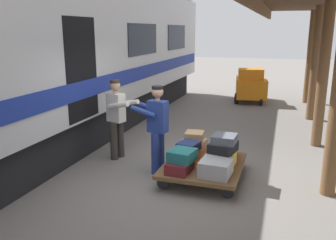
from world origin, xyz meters
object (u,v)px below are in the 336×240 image
(suitcase_navy_fabric, at_px, (189,146))
(suitcase_tan_vintage, at_px, (194,136))
(suitcase_orange_carryall, at_px, (187,156))
(suitcase_teal_softside, at_px, (182,155))
(suitcase_cream_canvas, at_px, (193,147))
(suitcase_black_hardshell, at_px, (223,147))
(porter_in_overalls, at_px, (157,126))
(suitcase_red_plastic, at_px, (225,150))
(suitcase_gray_aluminum, at_px, (216,168))
(baggage_tug, at_px, (251,86))
(suitcase_maroon_trunk, at_px, (180,166))
(porter_by_door, at_px, (117,117))
(suitcase_slate_roller, at_px, (225,139))
(suitcase_yellow_case, at_px, (221,159))
(train_car, at_px, (19,62))
(luggage_cart, at_px, (204,166))

(suitcase_navy_fabric, distance_m, suitcase_tan_vintage, 0.46)
(suitcase_orange_carryall, xyz_separation_m, suitcase_teal_softside, (-0.03, 0.46, 0.17))
(suitcase_cream_canvas, height_order, suitcase_black_hardshell, suitcase_black_hardshell)
(suitcase_cream_canvas, height_order, porter_in_overalls, porter_in_overalls)
(suitcase_red_plastic, relative_size, suitcase_gray_aluminum, 0.82)
(suitcase_gray_aluminum, bearing_deg, baggage_tug, -88.52)
(suitcase_maroon_trunk, height_order, porter_by_door, porter_by_door)
(suitcase_slate_roller, bearing_deg, suitcase_black_hardshell, -23.49)
(suitcase_red_plastic, bearing_deg, suitcase_orange_carryall, 36.64)
(suitcase_yellow_case, bearing_deg, porter_in_overalls, -0.67)
(suitcase_teal_softside, distance_m, porter_in_overalls, 0.87)
(train_car, relative_size, suitcase_cream_canvas, 41.02)
(luggage_cart, distance_m, suitcase_slate_roller, 0.67)
(luggage_cart, height_order, suitcase_navy_fabric, suitcase_navy_fabric)
(suitcase_orange_carryall, height_order, suitcase_gray_aluminum, suitcase_gray_aluminum)
(luggage_cart, xyz_separation_m, porter_by_door, (1.99, -0.48, 0.68))
(suitcase_teal_softside, bearing_deg, porter_in_overalls, -36.58)
(suitcase_maroon_trunk, bearing_deg, suitcase_tan_vintage, -90.90)
(suitcase_orange_carryall, height_order, suitcase_tan_vintage, suitcase_tan_vintage)
(suitcase_black_hardshell, xyz_separation_m, suitcase_tan_vintage, (0.65, -0.45, 0.03))
(suitcase_red_plastic, bearing_deg, baggage_tug, -88.33)
(suitcase_slate_roller, bearing_deg, porter_by_door, -11.01)
(suitcase_gray_aluminum, height_order, suitcase_tan_vintage, suitcase_tan_vintage)
(baggage_tug, bearing_deg, suitcase_black_hardshell, 91.81)
(luggage_cart, bearing_deg, train_car, -0.03)
(suitcase_red_plastic, height_order, suitcase_yellow_case, suitcase_red_plastic)
(suitcase_slate_roller, height_order, porter_by_door, porter_by_door)
(suitcase_navy_fabric, bearing_deg, porter_by_door, -15.12)
(suitcase_red_plastic, height_order, suitcase_slate_roller, suitcase_slate_roller)
(suitcase_cream_canvas, bearing_deg, porter_in_overalls, 36.66)
(porter_in_overalls, distance_m, porter_by_door, 1.16)
(train_car, relative_size, suitcase_tan_vintage, 48.50)
(porter_in_overalls, bearing_deg, suitcase_slate_roller, -179.95)
(suitcase_tan_vintage, height_order, suitcase_teal_softside, suitcase_tan_vintage)
(suitcase_gray_aluminum, relative_size, suitcase_slate_roller, 1.22)
(train_car, relative_size, suitcase_yellow_case, 38.04)
(suitcase_teal_softside, distance_m, porter_by_door, 1.98)
(suitcase_maroon_trunk, height_order, suitcase_slate_roller, suitcase_slate_roller)
(suitcase_cream_canvas, relative_size, suitcase_teal_softside, 1.00)
(suitcase_black_hardshell, relative_size, porter_in_overalls, 0.32)
(suitcase_yellow_case, relative_size, suitcase_slate_roller, 1.09)
(suitcase_black_hardshell, xyz_separation_m, porter_in_overalls, (1.28, 0.01, 0.29))
(suitcase_black_hardshell, distance_m, suitcase_tan_vintage, 0.79)
(suitcase_gray_aluminum, distance_m, suitcase_cream_canvas, 1.13)
(suitcase_maroon_trunk, bearing_deg, suitcase_gray_aluminum, 180.00)
(suitcase_gray_aluminum, relative_size, porter_by_door, 0.32)
(suitcase_black_hardshell, xyz_separation_m, suitcase_navy_fabric, (0.65, 0.01, -0.04))
(suitcase_cream_canvas, distance_m, baggage_tug, 7.26)
(suitcase_maroon_trunk, relative_size, suitcase_yellow_case, 1.27)
(suitcase_orange_carryall, distance_m, suitcase_gray_aluminum, 0.79)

